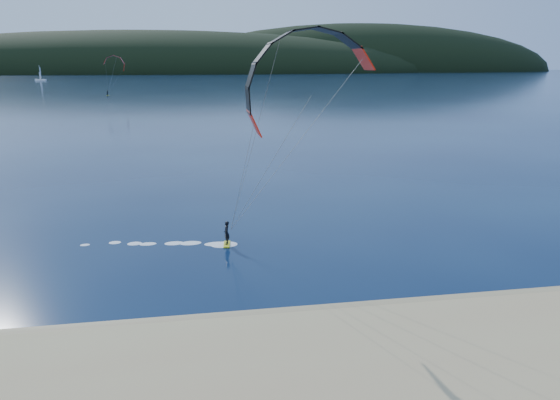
# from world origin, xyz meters

# --- Properties ---
(ground) EXTENTS (1800.00, 1800.00, 0.00)m
(ground) POSITION_xyz_m (0.00, 0.00, 0.00)
(ground) COLOR black
(ground) RESTS_ON ground
(wet_sand) EXTENTS (220.00, 2.50, 0.10)m
(wet_sand) POSITION_xyz_m (0.00, 4.50, 0.05)
(wet_sand) COLOR #998059
(wet_sand) RESTS_ON ground
(headland) EXTENTS (1200.00, 310.00, 140.00)m
(headland) POSITION_xyz_m (0.63, 745.28, 0.00)
(headland) COLOR black
(headland) RESTS_ON ground
(kitesurfer_near) EXTENTS (20.33, 7.46, 14.92)m
(kitesurfer_near) POSITION_xyz_m (3.66, 12.17, 10.67)
(kitesurfer_near) COLOR gold
(kitesurfer_near) RESTS_ON ground
(kitesurfer_far) EXTENTS (9.26, 8.69, 14.84)m
(kitesurfer_far) POSITION_xyz_m (-32.94, 197.59, 11.53)
(kitesurfer_far) COLOR gold
(kitesurfer_far) RESTS_ON ground
(sailboat) EXTENTS (7.74, 5.13, 11.31)m
(sailboat) POSITION_xyz_m (-114.20, 399.50, 0.83)
(sailboat) COLOR white
(sailboat) RESTS_ON ground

